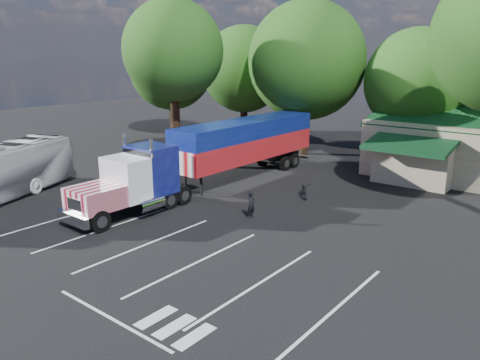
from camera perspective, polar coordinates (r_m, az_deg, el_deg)
The scene contains 9 objects.
ground at distance 26.48m, azimuth -1.24°, elevation -3.84°, with size 120.00×120.00×0.00m, color black.
tree_row_a at distance 52.21m, azimuth -8.42°, elevation 13.40°, with size 9.00×9.00×11.68m.
tree_row_b at distance 47.08m, azimuth 0.50°, elevation 13.35°, with size 8.40×8.40×11.35m.
tree_row_c at distance 41.20m, azimuth 8.13°, elevation 14.20°, with size 10.00×10.00×13.05m.
tree_row_d at distance 38.68m, azimuth 20.82°, elevation 11.18°, with size 8.00×8.00×10.60m.
tree_near_left at distance 36.62m, azimuth -8.17°, elevation 15.31°, with size 7.60×7.60×12.65m.
semi_truck at distance 31.21m, azimuth -2.30°, elevation 3.73°, with size 3.38×20.62×4.31m.
woman at distance 25.21m, azimuth 1.37°, elevation -3.04°, with size 0.54×0.36×1.49m, color black.
bicycle at distance 29.19m, azimuth 7.91°, elevation -1.14°, with size 0.66×1.90×1.00m, color black.
Camera 1 is at (16.09, -19.18, 8.61)m, focal length 35.00 mm.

